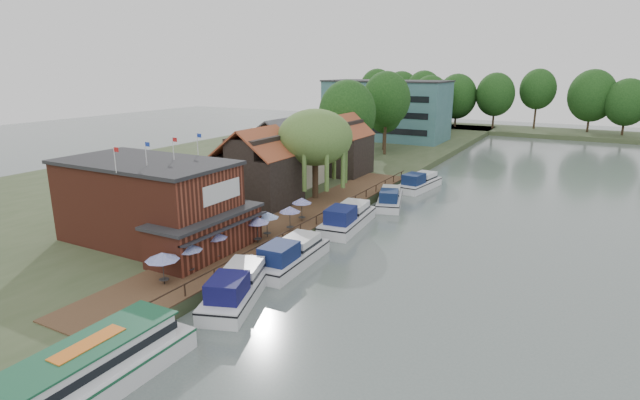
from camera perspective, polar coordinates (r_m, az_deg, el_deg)
The scene contains 30 objects.
ground at distance 38.57m, azimuth -0.83°, elevation -9.50°, with size 260.00×260.00×0.00m, color #53605E.
land_bank at distance 82.31m, azimuth -6.91°, elevation 4.04°, with size 50.00×140.00×1.00m, color #384728.
quay_deck at distance 50.07m, azimuth -3.11°, elevation -2.39°, with size 6.00×50.00×0.10m, color #47301E.
quay_rail at distance 49.04m, azimuth -0.13°, elevation -2.19°, with size 0.20×49.00×1.00m, color black, non-canonical shape.
pub at distance 44.56m, azimuth -17.35°, elevation -0.45°, with size 20.00×11.00×7.30m, color maroon, non-canonical shape.
hotel_block at distance 108.28m, azimuth 7.57°, elevation 10.19°, with size 25.40×12.40×12.30m, color #38666B, non-canonical shape.
cottage_a at distance 56.07m, azimuth -7.09°, elevation 3.84°, with size 8.60×7.60×8.50m, color black, non-canonical shape.
cottage_b at distance 65.86m, azimuth -4.11°, elevation 5.57°, with size 9.60×8.60×8.50m, color beige, non-canonical shape.
cottage_c at distance 71.63m, azimuth 2.54°, elevation 6.36°, with size 7.60×7.60×8.50m, color black, non-canonical shape.
willow at distance 57.64m, azimuth -0.55°, elevation 5.23°, with size 8.60×8.60×10.43m, color #476B2D, non-canonical shape.
umbrella_0 at distance 37.01m, azimuth -17.48°, elevation -7.47°, with size 2.42×2.42×2.38m, color #1B2A97, non-canonical shape.
umbrella_1 at distance 38.34m, azimuth -14.72°, elevation -6.47°, with size 2.07×2.07×2.38m, color navy, non-canonical shape.
umbrella_2 at distance 40.51m, azimuth -11.90°, elevation -5.12°, with size 2.05×2.05×2.38m, color navy, non-canonical shape.
umbrella_3 at distance 43.69m, azimuth -7.16°, elevation -3.41°, with size 2.10×2.10×2.38m, color navy, non-canonical shape.
umbrella_4 at distance 45.08m, azimuth -6.08°, elevation -2.79°, with size 2.20×2.20×2.38m, color #1B4597, non-canonical shape.
umbrella_5 at distance 46.60m, azimuth -3.46°, elevation -2.13°, with size 2.01×2.01×2.38m, color navy, non-canonical shape.
umbrella_6 at distance 49.54m, azimuth -2.09°, elevation -1.07°, with size 2.01×2.01×2.38m, color navy, non-canonical shape.
cruiser_0 at distance 36.11m, azimuth -9.47°, elevation -9.34°, with size 3.29×10.17×2.48m, color silver, non-canonical shape.
cruiser_1 at distance 41.40m, azimuth -3.31°, elevation -5.90°, with size 3.30×10.20×2.48m, color silver, non-canonical shape.
cruiser_2 at distance 51.04m, azimuth 3.19°, elevation -1.74°, with size 3.46×10.69×2.62m, color silver, non-canonical shape.
cruiser_3 at distance 59.69m, azimuth 7.99°, elevation 0.42°, with size 3.01×9.33×2.24m, color silver, non-canonical shape.
cruiser_4 at distance 68.42m, azimuth 11.33°, elevation 2.21°, with size 3.19×9.87×2.39m, color white, non-canonical shape.
tour_boat at distance 28.45m, azimuth -25.75°, elevation -17.50°, with size 3.65×12.90×2.81m, color silver, non-canonical shape.
swan at distance 32.75m, azimuth -18.94°, elevation -14.69°, with size 0.44×0.44×0.44m, color white.
bank_tree_0 at distance 78.90m, azimuth 3.13°, elevation 8.84°, with size 8.94×8.94×13.12m, color #143811, non-canonical shape.
bank_tree_1 at distance 88.44m, azimuth 7.52°, elevation 9.79°, with size 8.28×8.28×14.32m, color #143811, non-canonical shape.
bank_tree_2 at distance 93.62m, azimuth 7.38°, elevation 8.89°, with size 6.38×6.38×10.45m, color #143811, non-canonical shape.
bank_tree_3 at distance 114.05m, azimuth 12.43°, elevation 10.46°, with size 7.68×7.68×13.28m, color #143811, non-canonical shape.
bank_tree_4 at distance 121.38m, azimuth 13.38°, elevation 10.11°, with size 6.63×6.63×10.98m, color #143811, non-canonical shape.
bank_tree_5 at distance 128.28m, azimuth 13.56°, elevation 10.58°, with size 6.56×6.56×12.01m, color #143811, non-canonical shape.
Camera 1 is at (17.45, -30.45, 16.00)m, focal length 28.00 mm.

